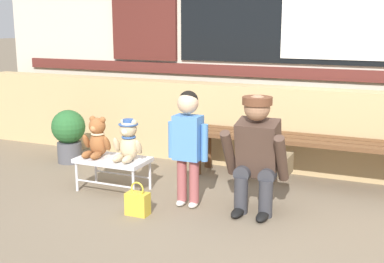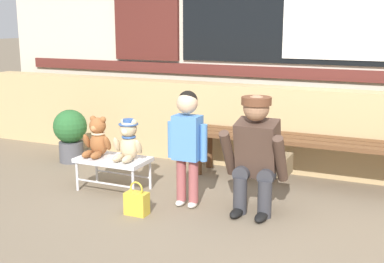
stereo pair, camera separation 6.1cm
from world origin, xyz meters
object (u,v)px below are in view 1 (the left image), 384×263
handbag_on_ground (138,203)px  wooden_bench_long (299,144)px  child_standing (188,136)px  potted_plant (69,133)px  teddy_bear_with_hat (128,141)px  teddy_bear_plain (97,138)px  adult_crouching (258,154)px  small_display_bench (113,162)px

handbag_on_ground → wooden_bench_long: bearing=52.9°
child_standing → potted_plant: (-1.70, 0.69, -0.27)m
wooden_bench_long → teddy_bear_with_hat: bearing=-146.3°
teddy_bear_plain → teddy_bear_with_hat: same height
potted_plant → teddy_bear_plain: bearing=-37.9°
child_standing → potted_plant: bearing=157.9°
wooden_bench_long → teddy_bear_plain: 1.86m
teddy_bear_plain → adult_crouching: 1.49m
teddy_bear_with_hat → teddy_bear_plain: bearing=-179.9°
teddy_bear_with_hat → potted_plant: 1.25m
wooden_bench_long → child_standing: size_ratio=2.19×
teddy_bear_with_hat → potted_plant: (-1.09, 0.60, -0.15)m
child_standing → handbag_on_ground: 0.66m
small_display_bench → teddy_bear_plain: teddy_bear_plain is taller
teddy_bear_plain → handbag_on_ground: teddy_bear_plain is taller
wooden_bench_long → small_display_bench: bearing=-149.2°
handbag_on_ground → adult_crouching: bearing=27.7°
adult_crouching → potted_plant: 2.34m
teddy_bear_with_hat → adult_crouching: 1.17m
small_display_bench → child_standing: 0.84m
teddy_bear_with_hat → handbag_on_ground: (0.33, -0.43, -0.38)m
child_standing → potted_plant: size_ratio=1.68×
wooden_bench_long → child_standing: bearing=-126.0°
handbag_on_ground → teddy_bear_with_hat: bearing=127.3°
teddy_bear_plain → handbag_on_ground: (0.65, -0.43, -0.37)m
small_display_bench → potted_plant: (-0.93, 0.60, 0.06)m
potted_plant → teddy_bear_with_hat: bearing=-28.8°
teddy_bear_with_hat → adult_crouching: (1.17, 0.01, 0.01)m
teddy_bear_plain → potted_plant: bearing=142.1°
wooden_bench_long → handbag_on_ground: 1.66m
teddy_bear_plain → child_standing: (0.93, -0.09, 0.13)m
wooden_bench_long → teddy_bear_with_hat: (-1.32, -0.88, 0.10)m
teddy_bear_with_hat → child_standing: bearing=-8.6°
wooden_bench_long → adult_crouching: 0.89m
adult_crouching → teddy_bear_plain: bearing=-179.5°
wooden_bench_long → teddy_bear_plain: size_ratio=5.78×
small_display_bench → teddy_bear_with_hat: 0.26m
teddy_bear_plain → teddy_bear_with_hat: 0.32m
teddy_bear_with_hat → child_standing: child_standing is taller
handbag_on_ground → child_standing: bearing=49.9°
wooden_bench_long → small_display_bench: wooden_bench_long is taller
wooden_bench_long → teddy_bear_plain: (-1.64, -0.88, 0.09)m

